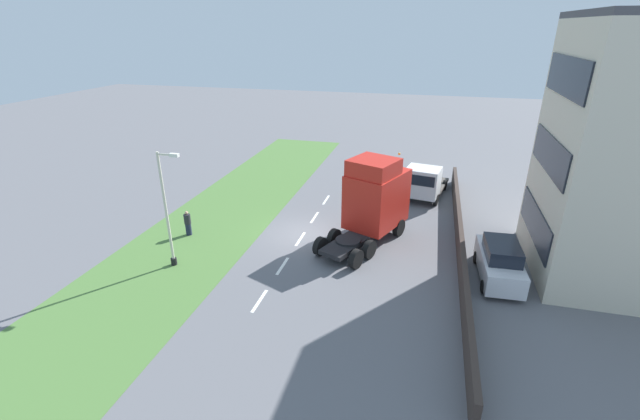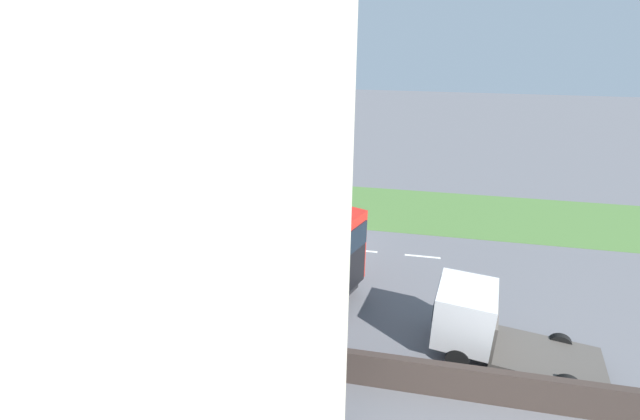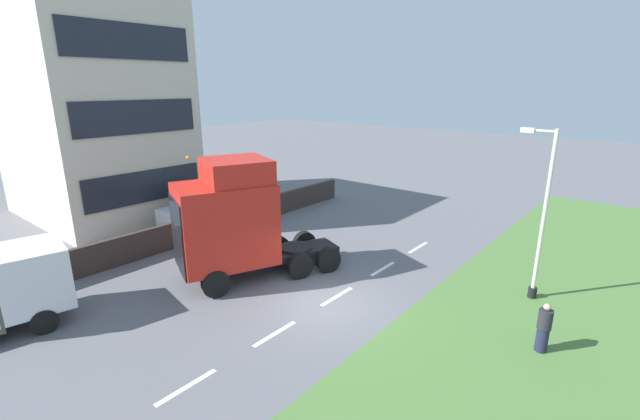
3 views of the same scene
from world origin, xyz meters
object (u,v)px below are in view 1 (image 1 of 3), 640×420
flatbed_truck (424,183)px  lamp_post (169,216)px  pedestrian (188,223)px  lorry_cab (375,199)px  parked_car (500,262)px

flatbed_truck → lamp_post: lamp_post is taller
pedestrian → lorry_cab: bearing=13.4°
parked_car → pedestrian: bearing=175.5°
flatbed_truck → pedestrian: size_ratio=3.83×
lorry_cab → pedestrian: 11.16m
flatbed_truck → pedestrian: bearing=45.2°
parked_car → flatbed_truck: bearing=109.6°
parked_car → pedestrian: size_ratio=2.86×
lorry_cab → flatbed_truck: (2.64, 6.64, -1.06)m
flatbed_truck → parked_car: (3.99, -9.75, -0.38)m
flatbed_truck → lamp_post: size_ratio=0.96×
flatbed_truck → pedestrian: 16.24m
lamp_post → pedestrian: lamp_post is taller
lorry_cab → lamp_post: lamp_post is taller
parked_car → lamp_post: size_ratio=0.72×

